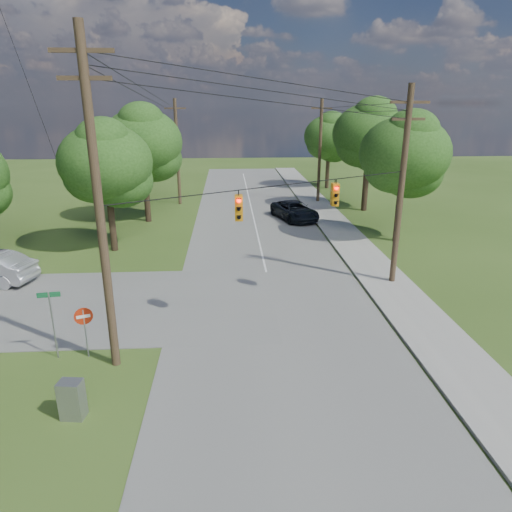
{
  "coord_description": "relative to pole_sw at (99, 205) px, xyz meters",
  "views": [
    {
      "loc": [
        -0.15,
        -15.26,
        9.55
      ],
      "look_at": [
        1.08,
        5.0,
        2.74
      ],
      "focal_mm": 32.0,
      "sensor_mm": 36.0,
      "label": 1
    }
  ],
  "objects": [
    {
      "name": "power_lines",
      "position": [
        6.1,
        11.14,
        2.93
      ],
      "size": [
        13.93,
        29.62,
        4.93
      ],
      "color": "black",
      "rests_on": "ground"
    },
    {
      "name": "car_main_north",
      "position": [
        10.1,
        22.41,
        -5.43
      ],
      "size": [
        4.12,
        6.06,
        1.54
      ],
      "primitive_type": "imported",
      "rotation": [
        0.0,
        0.0,
        0.31
      ],
      "color": "black",
      "rests_on": "main_road"
    },
    {
      "name": "tree_e_mid",
      "position": [
        17.1,
        25.6,
        0.68
      ],
      "size": [
        6.6,
        6.6,
        9.64
      ],
      "color": "#3B2B1D",
      "rests_on": "ground"
    },
    {
      "name": "pole_ne",
      "position": [
        13.5,
        7.6,
        -0.76
      ],
      "size": [
        2.0,
        0.32,
        10.5
      ],
      "color": "#4F3928",
      "rests_on": "ground"
    },
    {
      "name": "do_not_enter_sign",
      "position": [
        -1.22,
        0.6,
        -4.66
      ],
      "size": [
        0.68,
        0.27,
        2.12
      ],
      "rotation": [
        0.0,
        0.0,
        0.35
      ],
      "color": "gray",
      "rests_on": "ground"
    },
    {
      "name": "sidewalk_east",
      "position": [
        13.3,
        4.6,
        -6.17
      ],
      "size": [
        2.6,
        100.0,
        0.12
      ],
      "primitive_type": "cube",
      "color": "#A3A198",
      "rests_on": "ground"
    },
    {
      "name": "control_cabinet",
      "position": [
        -0.62,
        -3.11,
        -5.58
      ],
      "size": [
        0.78,
        0.61,
        1.31
      ],
      "primitive_type": "cube",
      "rotation": [
        0.0,
        0.0,
        -0.13
      ],
      "color": "gray",
      "rests_on": "ground"
    },
    {
      "name": "pole_north_e",
      "position": [
        13.5,
        29.6,
        -1.1
      ],
      "size": [
        2.0,
        0.32,
        10.0
      ],
      "color": "#4F3928",
      "rests_on": "ground"
    },
    {
      "name": "tree_w_mid",
      "position": [
        -2.4,
        22.6,
        0.35
      ],
      "size": [
        6.4,
        6.4,
        9.22
      ],
      "color": "#3B2B1D",
      "rests_on": "ground"
    },
    {
      "name": "pole_north_w",
      "position": [
        -0.4,
        29.6,
        -1.1
      ],
      "size": [
        2.0,
        0.32,
        10.0
      ],
      "color": "#4F3928",
      "rests_on": "ground"
    },
    {
      "name": "tree_w_near",
      "position": [
        -3.4,
        14.6,
        -0.3
      ],
      "size": [
        6.0,
        6.0,
        8.4
      ],
      "color": "#3B2B1D",
      "rests_on": "ground"
    },
    {
      "name": "street_name_sign",
      "position": [
        -2.4,
        0.6,
        -4.45
      ],
      "size": [
        0.84,
        0.15,
        2.81
      ],
      "rotation": [
        0.0,
        0.0,
        0.14
      ],
      "color": "gray",
      "rests_on": "ground"
    },
    {
      "name": "tree_e_near",
      "position": [
        16.6,
        15.6,
        0.02
      ],
      "size": [
        6.2,
        6.2,
        8.81
      ],
      "color": "#3B2B1D",
      "rests_on": "ground"
    },
    {
      "name": "tree_e_far",
      "position": [
        16.1,
        37.6,
        -0.31
      ],
      "size": [
        5.8,
        5.8,
        8.32
      ],
      "color": "#3B2B1D",
      "rests_on": "ground"
    },
    {
      "name": "main_road",
      "position": [
        6.6,
        4.6,
        -6.21
      ],
      "size": [
        10.0,
        100.0,
        0.03
      ],
      "primitive_type": "cube",
      "color": "gray",
      "rests_on": "ground"
    },
    {
      "name": "pole_sw",
      "position": [
        0.0,
        0.0,
        0.0
      ],
      "size": [
        2.0,
        0.32,
        12.0
      ],
      "color": "#4F3928",
      "rests_on": "ground"
    },
    {
      "name": "ground",
      "position": [
        4.6,
        -0.4,
        -6.23
      ],
      "size": [
        140.0,
        140.0,
        0.0
      ],
      "primitive_type": "plane",
      "color": "#354F1A",
      "rests_on": "ground"
    },
    {
      "name": "traffic_signals",
      "position": [
        7.15,
        4.03,
        -0.73
      ],
      "size": [
        4.91,
        3.27,
        1.05
      ],
      "color": "orange",
      "rests_on": "ground"
    },
    {
      "name": "tree_w_far",
      "position": [
        -4.4,
        32.6,
        0.02
      ],
      "size": [
        6.0,
        6.0,
        8.73
      ],
      "color": "#3B2B1D",
      "rests_on": "ground"
    }
  ]
}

